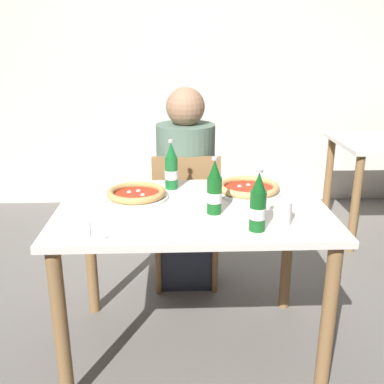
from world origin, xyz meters
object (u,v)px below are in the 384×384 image
at_px(dining_table_main, 192,230).
at_px(pizza_marinara_far, 248,188).
at_px(paper_cup, 283,212).
at_px(chair_behind_table, 186,212).
at_px(beer_bottle_right, 214,190).
at_px(pizza_margherita_near, 136,194).
at_px(diner_seated, 186,194).
at_px(beer_bottle_center, 258,205).
at_px(napkin_with_cutlery, 94,229).
at_px(beer_bottle_left, 171,168).

xyz_separation_m(dining_table_main, pizza_marinara_far, (0.28, 0.18, 0.13)).
height_order(dining_table_main, paper_cup, paper_cup).
height_order(chair_behind_table, pizza_marinara_far, chair_behind_table).
bearing_deg(beer_bottle_right, chair_behind_table, 98.39).
distance_m(chair_behind_table, pizza_margherita_near, 0.62).
distance_m(diner_seated, beer_bottle_right, 0.80).
bearing_deg(beer_bottle_center, dining_table_main, 131.31).
height_order(pizza_margherita_near, napkin_with_cutlery, pizza_margherita_near).
height_order(diner_seated, paper_cup, diner_seated).
xyz_separation_m(chair_behind_table, diner_seated, (0.00, 0.05, 0.10)).
relative_size(chair_behind_table, beer_bottle_right, 3.44).
height_order(dining_table_main, beer_bottle_left, beer_bottle_left).
distance_m(pizza_margherita_near, napkin_with_cutlery, 0.39).
relative_size(dining_table_main, pizza_margherita_near, 4.03).
bearing_deg(paper_cup, beer_bottle_center, -150.85).
distance_m(diner_seated, pizza_marinara_far, 0.59).
bearing_deg(beer_bottle_center, diner_seated, 105.19).
distance_m(dining_table_main, beer_bottle_right, 0.25).
relative_size(beer_bottle_left, beer_bottle_right, 1.00).
xyz_separation_m(dining_table_main, napkin_with_cutlery, (-0.40, -0.25, 0.12)).
bearing_deg(beer_bottle_left, beer_bottle_right, -62.04).
xyz_separation_m(pizza_margherita_near, paper_cup, (0.61, -0.33, 0.03)).
relative_size(chair_behind_table, paper_cup, 8.95).
relative_size(pizza_margherita_near, paper_cup, 3.14).
bearing_deg(beer_bottle_center, beer_bottle_left, 122.07).
relative_size(dining_table_main, chair_behind_table, 1.41).
bearing_deg(beer_bottle_left, napkin_with_cutlery, -120.74).
bearing_deg(pizza_marinara_far, beer_bottle_center, -94.98).
bearing_deg(dining_table_main, pizza_marinara_far, 33.00).
xyz_separation_m(pizza_margherita_near, beer_bottle_center, (0.50, -0.39, 0.08)).
height_order(pizza_margherita_near, beer_bottle_left, beer_bottle_left).
bearing_deg(pizza_marinara_far, beer_bottle_right, -125.54).
bearing_deg(diner_seated, paper_cup, -67.12).
bearing_deg(chair_behind_table, pizza_marinara_far, 124.87).
xyz_separation_m(chair_behind_table, beer_bottle_right, (0.10, -0.70, 0.37)).
relative_size(pizza_margherita_near, beer_bottle_right, 1.21).
xyz_separation_m(diner_seated, pizza_marinara_far, (0.29, -0.48, 0.19)).
bearing_deg(chair_behind_table, beer_bottle_left, 77.17).
xyz_separation_m(beer_bottle_center, paper_cup, (0.11, 0.06, -0.06)).
xyz_separation_m(beer_bottle_center, napkin_with_cutlery, (-0.64, 0.03, -0.10)).
xyz_separation_m(dining_table_main, diner_seated, (-0.01, 0.66, -0.05)).
bearing_deg(paper_cup, pizza_marinara_far, 100.65).
distance_m(beer_bottle_left, beer_bottle_right, 0.39).
distance_m(beer_bottle_right, napkin_with_cutlery, 0.52).
height_order(diner_seated, napkin_with_cutlery, diner_seated).
relative_size(chair_behind_table, pizza_marinara_far, 2.60).
relative_size(beer_bottle_center, beer_bottle_right, 1.00).
xyz_separation_m(pizza_marinara_far, beer_bottle_center, (-0.04, -0.46, 0.08)).
bearing_deg(beer_bottle_center, chair_behind_table, 106.04).
bearing_deg(paper_cup, beer_bottle_left, 133.59).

